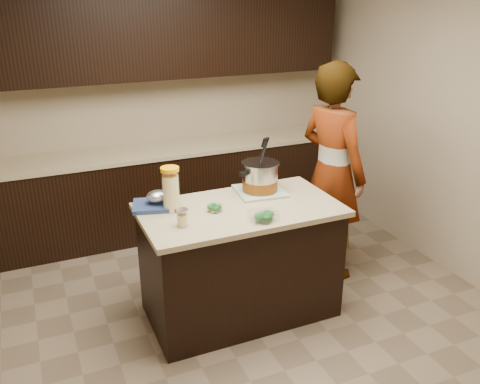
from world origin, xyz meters
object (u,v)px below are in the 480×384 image
object	(u,v)px
stock_pot	(260,178)
person	(332,173)
lemonade_pitcher	(171,191)
island	(240,261)

from	to	relation	value
stock_pot	person	size ratio (longest dim) A/B	0.22
lemonade_pitcher	stock_pot	bearing A→B (deg)	4.85
stock_pot	person	distance (m)	0.73
island	stock_pot	xyz separation A→B (m)	(0.26, 0.21, 0.56)
island	stock_pot	size ratio (longest dim) A/B	3.52
person	island	bearing A→B (deg)	92.86
island	stock_pot	distance (m)	0.66
stock_pot	island	bearing A→B (deg)	-158.42
stock_pot	lemonade_pitcher	size ratio (longest dim) A/B	1.29
stock_pot	lemonade_pitcher	world-z (taller)	stock_pot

